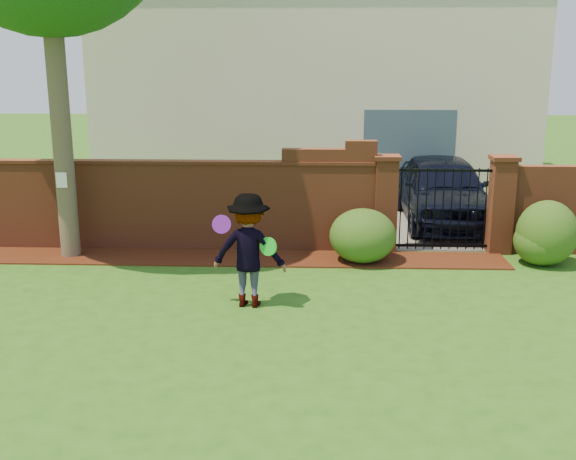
{
  "coord_description": "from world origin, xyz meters",
  "views": [
    {
      "loc": [
        1.02,
        -8.79,
        3.58
      ],
      "look_at": [
        0.62,
        1.4,
        1.05
      ],
      "focal_mm": 42.09,
      "sensor_mm": 36.0,
      "label": 1
    }
  ],
  "objects_px": {
    "car": "(445,192)",
    "man": "(248,251)",
    "frisbee_green": "(268,246)",
    "frisbee_purple": "(221,224)"
  },
  "relations": [
    {
      "from": "car",
      "to": "frisbee_purple",
      "type": "relative_size",
      "value": 16.71
    },
    {
      "from": "frisbee_purple",
      "to": "frisbee_green",
      "type": "xyz_separation_m",
      "value": [
        0.67,
        0.05,
        -0.34
      ]
    },
    {
      "from": "car",
      "to": "frisbee_purple",
      "type": "bearing_deg",
      "value": -126.58
    },
    {
      "from": "man",
      "to": "frisbee_purple",
      "type": "relative_size",
      "value": 6.29
    },
    {
      "from": "frisbee_purple",
      "to": "frisbee_green",
      "type": "relative_size",
      "value": 0.99
    },
    {
      "from": "man",
      "to": "frisbee_purple",
      "type": "distance_m",
      "value": 0.62
    },
    {
      "from": "frisbee_purple",
      "to": "man",
      "type": "bearing_deg",
      "value": 31.55
    },
    {
      "from": "car",
      "to": "man",
      "type": "xyz_separation_m",
      "value": [
        -3.91,
        -5.35,
        0.08
      ]
    },
    {
      "from": "car",
      "to": "frisbee_green",
      "type": "distance_m",
      "value": 6.59
    },
    {
      "from": "car",
      "to": "man",
      "type": "distance_m",
      "value": 6.63
    }
  ]
}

